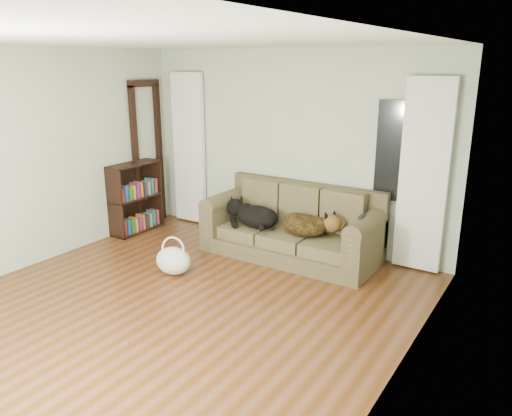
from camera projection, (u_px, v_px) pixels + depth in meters
The scene contains 15 objects.
floor at pixel (168, 311), 5.04m from camera, with size 5.00×5.00×0.00m, color #4A280C.
ceiling at pixel (153, 40), 4.30m from camera, with size 5.00×5.00×0.00m, color white.
wall_back at pixel (290, 149), 6.69m from camera, with size 4.50×0.04×2.60m, color #B7C4B2.
wall_left at pixel (19, 162), 5.83m from camera, with size 0.04×5.00×2.60m, color #B7C4B2.
wall_right at pixel (399, 228), 3.51m from camera, with size 0.04×5.00×2.60m, color #B7C4B2.
curtain_left at pixel (189, 149), 7.55m from camera, with size 0.55×0.08×2.25m, color white.
curtain_right at pixel (424, 177), 5.74m from camera, with size 0.55×0.08×2.25m, color white.
window_pane at pixel (397, 152), 5.89m from camera, with size 0.50×0.03×1.20m, color black.
door_casing at pixel (148, 156), 7.54m from camera, with size 0.07×0.60×2.10m, color black.
sofa at pixel (291, 223), 6.35m from camera, with size 2.23×0.96×0.91m, color brown.
dog_black_lab at pixel (255, 216), 6.52m from camera, with size 0.65×0.45×0.28m, color black.
dog_shepherd at pixel (308, 224), 6.17m from camera, with size 0.63×0.44×0.28m, color black.
tv_remote at pixel (362, 216), 5.68m from camera, with size 0.05×0.19×0.02m, color black.
tote_bag at pixel (174, 261), 5.89m from camera, with size 0.45×0.35×0.33m, color white.
bookshelf at pixel (136, 198), 7.30m from camera, with size 0.31×0.82×1.02m, color black.
Camera 1 is at (3.19, -3.35, 2.43)m, focal length 35.00 mm.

